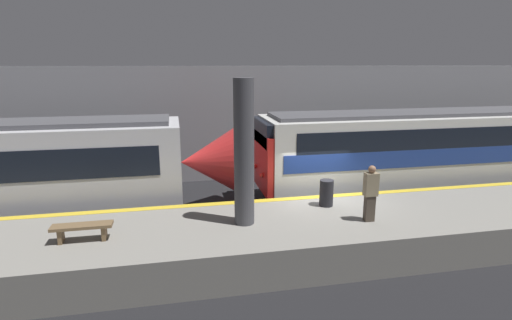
% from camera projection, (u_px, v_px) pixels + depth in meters
% --- Properties ---
extents(ground_plane, '(120.00, 120.00, 0.00)m').
position_uv_depth(ground_plane, '(320.00, 225.00, 14.10)').
color(ground_plane, black).
extents(platform, '(40.00, 3.79, 1.11)m').
position_uv_depth(platform, '(343.00, 232.00, 12.17)').
color(platform, gray).
rests_on(platform, ground).
extents(station_rear_barrier, '(50.00, 0.15, 5.43)m').
position_uv_depth(station_rear_barrier, '(276.00, 123.00, 19.49)').
color(station_rear_barrier, '#939399').
rests_on(station_rear_barrier, ground).
extents(support_pillar_near, '(0.56, 0.56, 4.09)m').
position_uv_depth(support_pillar_near, '(244.00, 153.00, 10.98)').
color(support_pillar_near, '#47474C').
rests_on(support_pillar_near, platform).
extents(train_boxy, '(15.96, 3.00, 3.64)m').
position_uv_depth(train_boxy, '(442.00, 152.00, 16.93)').
color(train_boxy, black).
rests_on(train_boxy, ground).
extents(person_waiting, '(0.38, 0.24, 1.66)m').
position_uv_depth(person_waiting, '(370.00, 192.00, 11.40)').
color(person_waiting, '#473D33').
rests_on(person_waiting, platform).
extents(platform_bench, '(1.50, 0.40, 0.45)m').
position_uv_depth(platform_bench, '(82.00, 229.00, 10.22)').
color(platform_bench, brown).
rests_on(platform_bench, platform).
extents(trash_bin, '(0.44, 0.44, 0.85)m').
position_uv_depth(trash_bin, '(326.00, 193.00, 12.75)').
color(trash_bin, '#232328').
rests_on(trash_bin, platform).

